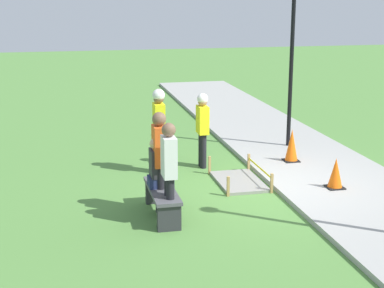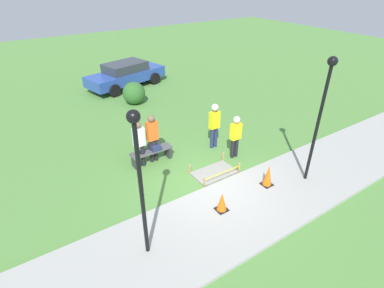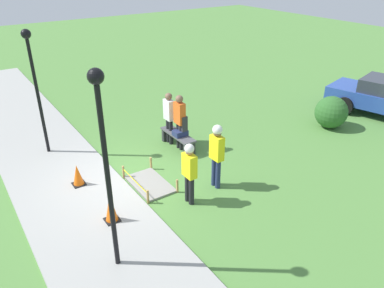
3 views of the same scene
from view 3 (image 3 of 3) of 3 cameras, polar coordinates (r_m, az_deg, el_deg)
name	(u,v)px [view 3 (image 3 of 3)]	position (r m, az deg, el deg)	size (l,w,h in m)	color
ground_plane	(123,182)	(10.87, -10.43, -5.68)	(60.00, 60.00, 0.00)	#51843D
sidewalk	(74,196)	(10.49, -17.54, -7.62)	(28.00, 2.84, 0.10)	#9E9E99
wet_concrete_patch	(150,184)	(10.60, -6.45, -6.03)	(1.53, 0.94, 0.40)	gray
traffic_cone_near_patch	(78,175)	(10.71, -17.03, -4.55)	(0.34, 0.34, 0.60)	black
traffic_cone_far_patch	(111,208)	(9.11, -12.28, -9.46)	(0.34, 0.34, 0.74)	black
park_bench	(178,138)	(12.38, -2.16, 0.91)	(1.55, 0.44, 0.51)	#2D2D33
person_seated_on_bench	(181,125)	(12.08, -1.63, 2.88)	(0.36, 0.44, 0.89)	navy
worker_supervisor	(189,169)	(9.35, -0.40, -3.82)	(0.40, 0.24, 1.70)	black
worker_assistant	(217,150)	(9.96, 3.79, -0.98)	(0.40, 0.27, 1.86)	navy
bystander_in_orange_shirt	(180,119)	(12.02, -1.90, 3.87)	(0.40, 0.25, 1.87)	black
bystander_in_gray_shirt	(169,115)	(12.44, -3.51, 4.40)	(0.40, 0.24, 1.79)	black
lamppost_near	(104,148)	(6.69, -13.23, -0.65)	(0.28, 0.28, 4.09)	black
lamppost_far	(34,75)	(12.06, -22.94, 9.64)	(0.28, 0.28, 3.84)	black
shrub_rounded_near	(331,112)	(14.72, 20.45, 4.56)	(1.19, 1.19, 1.19)	#2D6028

